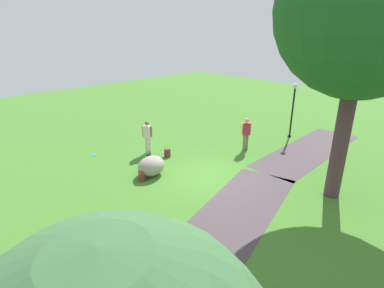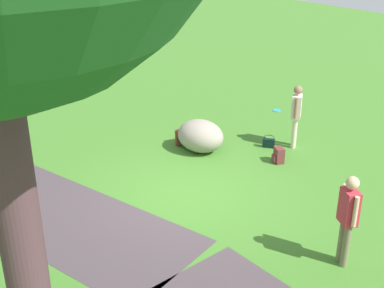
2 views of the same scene
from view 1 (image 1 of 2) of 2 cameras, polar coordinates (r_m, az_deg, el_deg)
ground_plane at (r=13.30m, az=3.01°, el=-6.04°), size 48.00×48.00×0.00m
footpath_segment_near at (r=17.17m, az=20.93°, el=-1.06°), size 8.05×2.55×0.01m
footpath_segment_mid at (r=10.56m, az=7.07°, el=-14.01°), size 8.34×4.31×0.01m
large_shade_tree at (r=11.58m, az=29.58°, el=20.86°), size 5.58×5.58×9.34m
lamp_post at (r=18.35m, az=18.35°, el=7.06°), size 0.28×0.28×3.14m
lawn_boulder at (r=13.36m, az=-7.61°, el=-4.07°), size 1.48×1.29×0.84m
woman_with_handbag at (r=15.49m, az=-8.33°, el=1.72°), size 0.40×0.44×1.70m
man_near_boulder at (r=15.94m, az=10.06°, el=2.27°), size 0.47×0.38×1.74m
handbag_on_grass at (r=15.16m, az=-8.07°, el=-2.14°), size 0.38×0.38×0.31m
backpack_by_boulder at (r=13.02m, az=-9.41°, el=-6.00°), size 0.34×0.34×0.40m
spare_backpack_on_lawn at (r=15.22m, az=-4.62°, el=-1.68°), size 0.34×0.34×0.40m
frisbee_on_grass at (r=16.20m, az=-17.85°, el=-1.93°), size 0.25×0.25×0.02m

